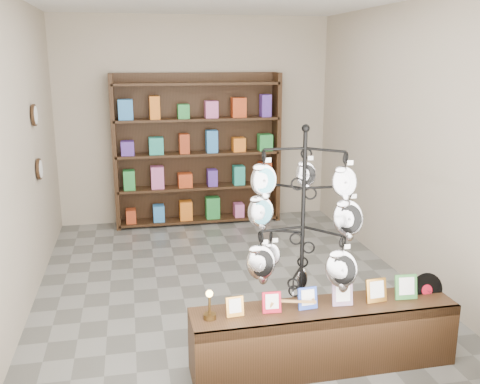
{
  "coord_description": "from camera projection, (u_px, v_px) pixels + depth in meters",
  "views": [
    {
      "loc": [
        -0.96,
        -5.38,
        2.41
      ],
      "look_at": [
        -0.05,
        -1.0,
        1.28
      ],
      "focal_mm": 40.0,
      "sensor_mm": 36.0,
      "label": 1
    }
  ],
  "objects": [
    {
      "name": "back_shelving",
      "position": [
        198.0,
        155.0,
        7.81
      ],
      "size": [
        2.42,
        0.36,
        2.2
      ],
      "color": "black",
      "rests_on": "ground"
    },
    {
      "name": "ground",
      "position": [
        226.0,
        283.0,
        5.89
      ],
      "size": [
        5.0,
        5.0,
        0.0
      ],
      "primitive_type": "plane",
      "color": "slate",
      "rests_on": "ground"
    },
    {
      "name": "room_envelope",
      "position": [
        225.0,
        114.0,
        5.43
      ],
      "size": [
        5.0,
        5.0,
        5.0
      ],
      "color": "#AD9E8B",
      "rests_on": "ground"
    },
    {
      "name": "wall_clocks",
      "position": [
        37.0,
        142.0,
        5.89
      ],
      "size": [
        0.03,
        0.24,
        0.84
      ],
      "color": "black",
      "rests_on": "ground"
    },
    {
      "name": "front_shelf",
      "position": [
        323.0,
        336.0,
        4.24
      ],
      "size": [
        2.11,
        0.45,
        0.75
      ],
      "rotation": [
        0.0,
        0.0,
        0.01
      ],
      "color": "black",
      "rests_on": "ground"
    },
    {
      "name": "display_tree",
      "position": [
        303.0,
        227.0,
        4.21
      ],
      "size": [
        1.04,
        1.04,
        1.93
      ],
      "rotation": [
        0.0,
        0.0,
        -0.37
      ],
      "color": "black",
      "rests_on": "ground"
    }
  ]
}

